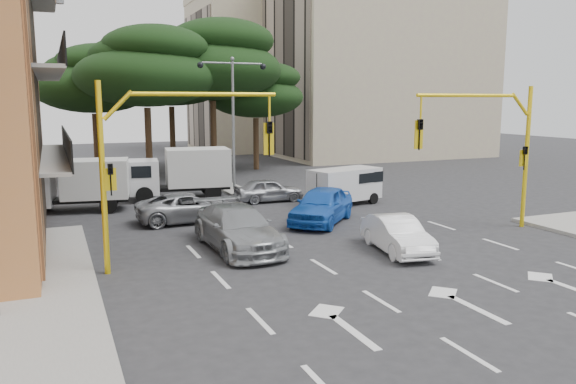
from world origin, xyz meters
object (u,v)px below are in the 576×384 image
Objects in this scene: car_white_hatch at (397,234)px; van_white at (345,186)px; signal_mast_right at (495,138)px; car_silver_wagon at (238,228)px; car_silver_cross_a at (189,207)px; box_truck_a at (76,186)px; car_blue_compact at (322,205)px; street_lamp_center at (233,100)px; box_truck_b at (179,174)px; car_silver_cross_b at (269,190)px; signal_mast_left at (161,149)px.

car_white_hatch is 1.01× the size of van_white.
car_silver_wagon is at bearing 173.23° from signal_mast_right.
box_truck_a is at bearing 44.03° from car_silver_cross_a.
van_white is 0.75× the size of box_truck_a.
car_blue_compact is at bearing -116.15° from box_truck_a.
signal_mast_right is 0.77× the size of street_lamp_center.
car_white_hatch is 14.93m from box_truck_b.
street_lamp_center is 1.65× the size of car_silver_cross_a.
car_silver_cross_a is 1.25× the size of car_silver_cross_b.
van_white is at bearing -57.30° from street_lamp_center.
street_lamp_center is 6.27m from car_silver_cross_b.
car_silver_cross_a is 6.46m from box_truck_a.
box_truck_a is (-10.27, 12.52, 0.63)m from car_white_hatch.
signal_mast_right is 1.60× the size of car_silver_cross_b.
car_blue_compact is 5.59m from car_silver_wagon.
box_truck_b is at bearing 75.70° from signal_mast_left.
car_blue_compact reaches higher than car_silver_cross_a.
street_lamp_center is 1.50× the size of box_truck_a.
street_lamp_center reaches higher than box_truck_a.
car_white_hatch is at bearing -153.63° from box_truck_b.
van_white is at bearing 82.55° from car_white_hatch.
box_truck_b is (0.33, 11.47, 0.61)m from car_silver_wagon.
signal_mast_left is 1.55× the size of van_white.
signal_mast_left is 1.10× the size of car_silver_wagon.
car_silver_cross_b is at bearing -80.33° from street_lamp_center.
car_silver_wagon is (-4.83, -2.81, -0.02)m from car_blue_compact.
box_truck_b is (-4.82, 14.11, 0.75)m from car_white_hatch.
signal_mast_left reaches higher than van_white.
street_lamp_center is 1.99× the size of car_white_hatch.
signal_mast_right is 1.10× the size of car_silver_wagon.
car_silver_cross_b is at bearing 53.23° from signal_mast_left.
van_white is at bearing 92.89° from car_blue_compact.
car_silver_wagon is at bearing -175.43° from car_silver_cross_a.
van_white is at bearing -84.30° from car_silver_cross_a.
signal_mast_right reaches higher than car_silver_cross_a.
car_silver_cross_a is at bearing 70.34° from signal_mast_left.
car_silver_cross_a is 8.57m from van_white.
car_silver_cross_b is at bearing -139.37° from van_white.
car_silver_cross_a is (-5.70, 8.00, 0.01)m from car_white_hatch.
car_silver_wagon is (-3.89, -12.74, -4.64)m from street_lamp_center.
van_white is at bearing 109.63° from signal_mast_right.
car_blue_compact is at bearing -145.07° from box_truck_b.
car_white_hatch is 0.83× the size of car_silver_cross_a.
street_lamp_center is 9.84m from car_silver_cross_a.
car_white_hatch is at bearing -145.79° from car_silver_cross_a.
car_white_hatch is 0.69× the size of box_truck_b.
signal_mast_left is (-13.61, 0.00, 0.00)m from signal_mast_right.
box_truck_a reaches higher than car_silver_wagon.
signal_mast_right reaches higher than car_blue_compact.
car_white_hatch is 9.47m from van_white.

